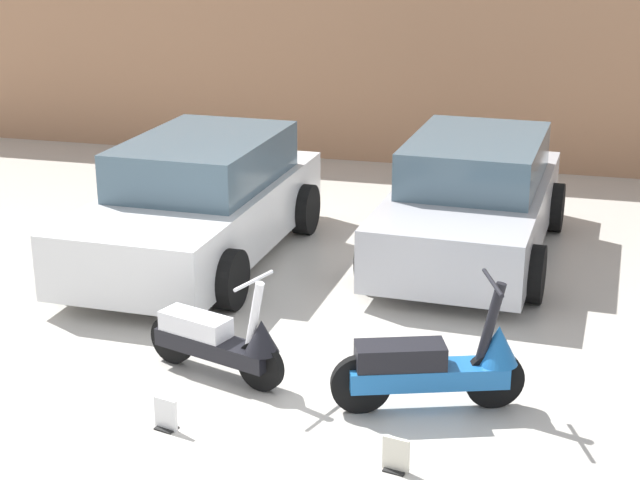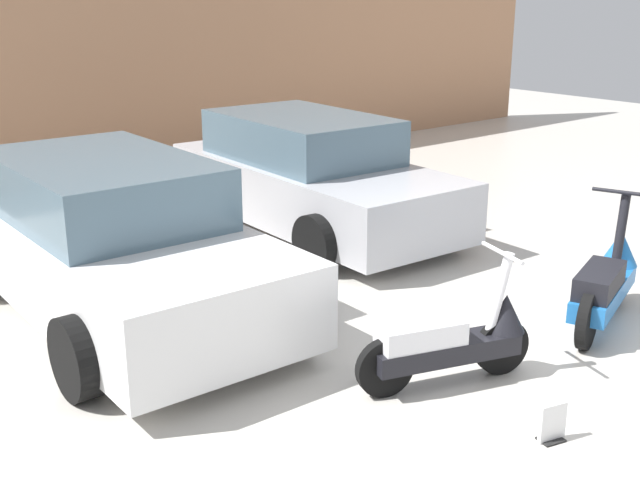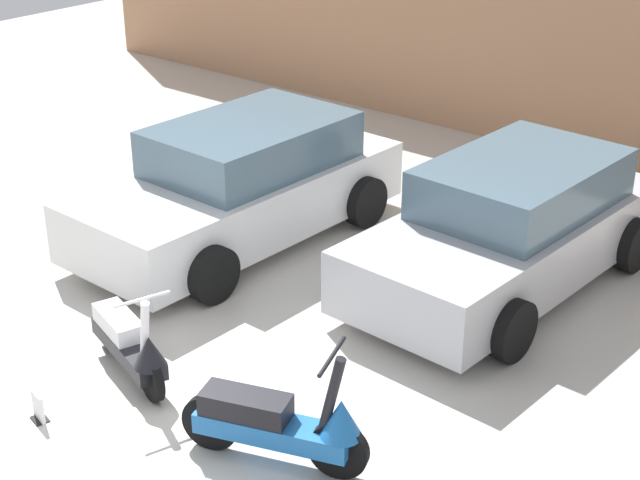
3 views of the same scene
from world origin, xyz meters
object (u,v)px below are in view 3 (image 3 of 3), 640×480
Objects in this scene: scooter_front_right at (281,422)px; placard_near_left_scooter at (38,409)px; car_rear_center at (510,227)px; scooter_front_left at (131,343)px; car_rear_left at (242,185)px.

scooter_front_right is 2.15m from placard_near_left_scooter.
car_rear_center reaches higher than scooter_front_right.
scooter_front_right is 5.74× the size of placard_near_left_scooter.
car_rear_left reaches higher than scooter_front_left.
car_rear_center is 5.04m from placard_near_left_scooter.
scooter_front_left is 4.12m from car_rear_center.
placard_near_left_scooter is at bearing -78.06° from scooter_front_left.
car_rear_left reaches higher than scooter_front_right.
car_rear_left reaches higher than car_rear_center.
scooter_front_left is at bearing -21.36° from car_rear_center.
scooter_front_right is 0.37× the size of car_rear_center.
car_rear_center reaches higher than scooter_front_left.
scooter_front_right is 4.28m from car_rear_left.
placard_near_left_scooter is at bearing -18.02° from car_rear_center.
scooter_front_right is 3.84m from car_rear_center.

